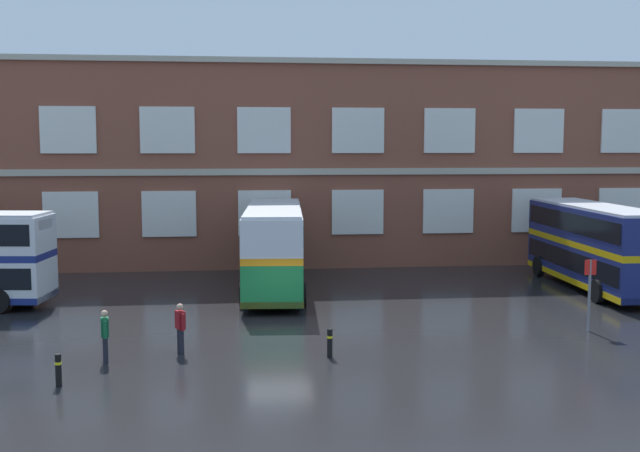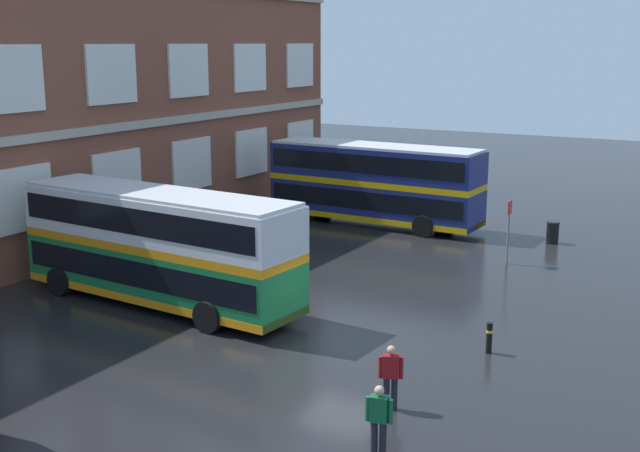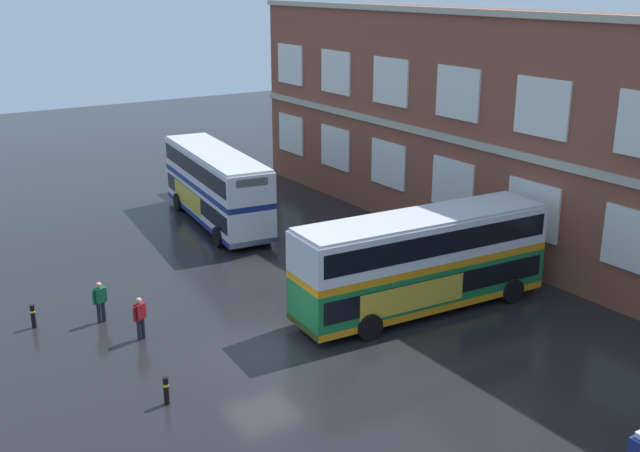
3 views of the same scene
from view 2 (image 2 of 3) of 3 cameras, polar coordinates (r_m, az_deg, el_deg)
The scene contains 8 objects.
ground_plane at distance 26.23m, azimuth -2.31°, elevation -7.43°, with size 120.00×120.00×0.00m, color black.
double_decker_middle at distance 28.79m, azimuth -11.31°, elevation -1.35°, with size 3.43×11.15×4.07m.
double_decker_far at distance 41.00m, azimuth 3.85°, elevation 3.07°, with size 3.11×11.07×4.07m.
waiting_passenger at distance 20.71m, azimuth 5.01°, elevation -10.39°, with size 0.38×0.62×1.70m.
second_passenger at distance 18.49m, azimuth 4.17°, elevation -13.34°, with size 0.31×0.64×1.70m.
bus_stand_flag at distance 34.44m, azimuth 13.16°, elevation 0.01°, with size 0.44×0.10×2.70m.
station_litter_bin at distance 38.78m, azimuth 16.08°, elevation -0.43°, with size 0.60×0.60×1.03m.
safety_bollard_east at distance 24.82m, azimuth 11.84°, elevation -7.70°, with size 0.19×0.19×0.95m.
Camera 2 is at (-20.91, -10.98, 9.08)m, focal length 45.38 mm.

